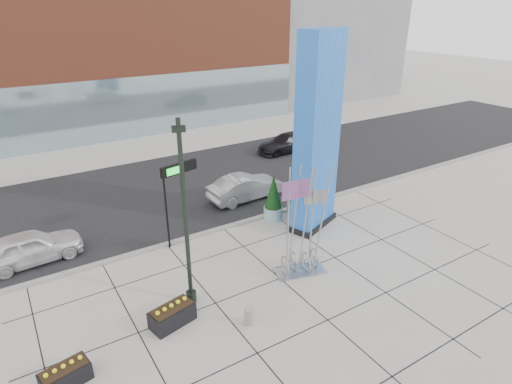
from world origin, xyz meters
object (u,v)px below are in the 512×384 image
car_white_west (30,248)px  overhead_street_sign (178,177)px  blue_pylon (317,139)px  car_silver_mid (246,187)px  concrete_bollard (249,316)px  public_art_sculpture (301,246)px  lamp_post (187,235)px

car_white_west → overhead_street_sign: bearing=-111.5°
blue_pylon → car_silver_mid: blue_pylon is taller
blue_pylon → overhead_street_sign: blue_pylon is taller
car_silver_mid → concrete_bollard: bearing=147.0°
overhead_street_sign → car_silver_mid: bearing=15.3°
overhead_street_sign → car_white_west: 7.09m
concrete_bollard → overhead_street_sign: overhead_street_sign is taller
car_white_west → public_art_sculpture: bearing=-129.2°
lamp_post → overhead_street_sign: bearing=71.0°
overhead_street_sign → lamp_post: bearing=-121.7°
lamp_post → car_white_west: lamp_post is taller
lamp_post → overhead_street_sign: lamp_post is taller
concrete_bollard → car_silver_mid: bearing=59.9°
public_art_sculpture → car_silver_mid: (1.76, 7.49, -0.53)m
car_silver_mid → blue_pylon: bearing=-166.5°
lamp_post → blue_pylon: bearing=17.1°
lamp_post → public_art_sculpture: (4.76, -0.59, -1.67)m
car_white_west → lamp_post: bearing=-146.0°
public_art_sculpture → car_silver_mid: size_ratio=1.08×
blue_pylon → car_white_west: (-12.64, 3.80, -3.86)m
concrete_bollard → overhead_street_sign: bearing=88.0°
overhead_street_sign → public_art_sculpture: bearing=-68.1°
lamp_post → car_silver_mid: (6.52, 6.90, -2.20)m
concrete_bollard → car_white_west: (-6.03, 8.44, 0.40)m
lamp_post → car_silver_mid: 9.74m
public_art_sculpture → overhead_street_sign: 6.20m
concrete_bollard → public_art_sculpture: bearing=24.9°
overhead_street_sign → car_silver_mid: overhead_street_sign is taller
blue_pylon → concrete_bollard: blue_pylon is taller
lamp_post → concrete_bollard: 3.64m
car_silver_mid → public_art_sculpture: bearing=163.9°
blue_pylon → overhead_street_sign: bearing=143.0°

